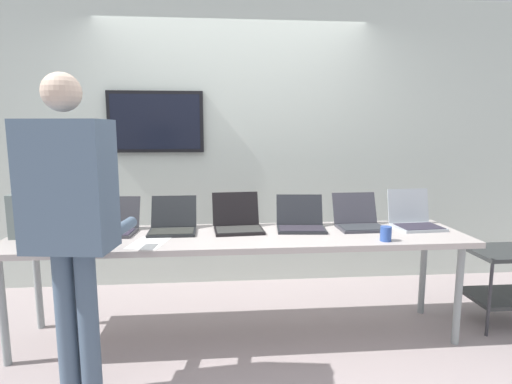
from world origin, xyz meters
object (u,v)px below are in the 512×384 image
Objects in this scene: workbench at (239,241)px; laptop_station_5 at (414,219)px; equipment_box at (46,213)px; laptop_station_4 at (359,220)px; storage_cart at (505,275)px; laptop_station_1 at (173,224)px; laptop_station_2 at (237,222)px; laptop_station_0 at (111,225)px; person at (70,209)px; coffee_mug at (386,234)px; laptop_station_3 at (301,221)px.

laptop_station_5 is (1.34, 0.12, 0.11)m from workbench.
equipment_box is 2.71m from laptop_station_5.
laptop_station_4 is 0.60× the size of storage_cart.
laptop_station_5 reaches higher than laptop_station_1.
workbench is 0.18m from laptop_station_2.
laptop_station_0 is (-0.92, 0.14, 0.11)m from workbench.
workbench is 0.51m from laptop_station_1.
person is (-2.26, -0.74, 0.26)m from laptop_station_5.
laptop_station_0 is at bearing 168.25° from coffee_mug.
storage_cart is at bearing -3.63° from laptop_station_3.
equipment_box is at bearing 170.38° from coffee_mug.
laptop_station_3 is 1.60m from person.
person is (-0.92, -0.62, 0.37)m from workbench.
laptop_station_3 reaches higher than storage_cart.
laptop_station_1 is 0.20× the size of person.
equipment_box is 3.86× the size of coffee_mug.
laptop_station_4 is at bearing 8.63° from workbench.
equipment_box reaches higher than laptop_station_3.
storage_cart is (2.99, -0.11, -0.43)m from laptop_station_0.
laptop_station_5 is 3.58× the size of coffee_mug.
person is at bearing -89.89° from laptop_station_0.
laptop_station_2 is at bearing 179.44° from laptop_station_4.
equipment_box is 1.08× the size of laptop_station_5.
laptop_station_3 is (1.83, -0.01, -0.10)m from equipment_box.
person is (0.00, -0.76, 0.27)m from laptop_station_0.
equipment_box is 1.36m from laptop_station_2.
laptop_station_5 is at bearing -2.14° from laptop_station_4.
laptop_station_3 is 1.08× the size of laptop_station_5.
laptop_station_0 is 2.27m from laptop_station_5.
laptop_station_4 reaches higher than laptop_station_3.
person is (0.45, -0.77, 0.17)m from equipment_box.
laptop_station_0 reaches higher than storage_cart.
laptop_station_3 is at bearing 179.04° from laptop_station_5.
person is at bearing -120.07° from laptop_station_1.
laptop_station_4 reaches higher than coffee_mug.
laptop_station_5 is (2.27, -0.02, 0.01)m from laptop_station_0.
laptop_station_1 is at bearing 177.69° from storage_cart.
storage_cart is (2.54, -0.10, -0.43)m from laptop_station_1.
laptop_station_5 is (1.35, -0.03, 0.00)m from laptop_station_2.
coffee_mug is at bearing -11.75° from laptop_station_0.
laptop_station_3 is at bearing 176.37° from storage_cart.
workbench is at bearing 34.06° from person.
laptop_station_0 is at bearing -179.67° from laptop_station_2.
workbench is at bearing -174.78° from laptop_station_5.
equipment_box is (-1.37, 0.15, 0.20)m from workbench.
equipment_box is 1.02× the size of laptop_station_2.
laptop_station_4 is (1.84, -0.00, 0.00)m from laptop_station_0.
laptop_station_2 is at bearing 176.91° from storage_cart.
person reaches higher than workbench.
laptop_station_1 is 1.02× the size of laptop_station_4.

